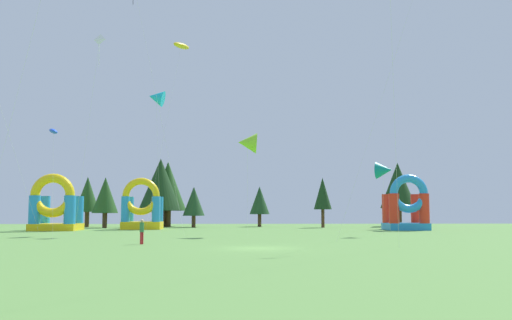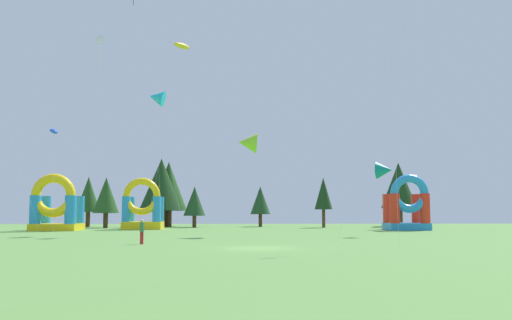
# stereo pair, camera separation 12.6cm
# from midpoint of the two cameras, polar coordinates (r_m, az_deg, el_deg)

# --- Properties ---
(ground_plane) EXTENTS (120.00, 120.00, 0.00)m
(ground_plane) POSITION_cam_midpoint_polar(r_m,az_deg,el_deg) (37.38, 0.27, -8.90)
(ground_plane) COLOR #5B8C42
(kite_lime_delta) EXTENTS (2.01, 3.59, 10.10)m
(kite_lime_delta) POSITION_cam_midpoint_polar(r_m,az_deg,el_deg) (55.49, -0.93, 1.74)
(kite_lime_delta) COLOR #8CD826
(kite_lime_delta) RESTS_ON ground_plane
(kite_cyan_delta) EXTENTS (1.96, 4.09, 15.02)m
(kite_cyan_delta) POSITION_cam_midpoint_polar(r_m,az_deg,el_deg) (59.60, -10.10, 6.22)
(kite_cyan_delta) COLOR #19B7CC
(kite_cyan_delta) RESTS_ON ground_plane
(kite_yellow_parafoil) EXTENTS (4.04, 8.01, 22.01)m
(kite_yellow_parafoil) POSITION_cam_midpoint_polar(r_m,az_deg,el_deg) (67.65, -7.60, 11.32)
(kite_yellow_parafoil) COLOR yellow
(kite_yellow_parafoil) RESTS_ON ground_plane
(kite_blue_parafoil) EXTENTS (1.52, 2.58, 9.77)m
(kite_blue_parafoil) POSITION_cam_midpoint_polar(r_m,az_deg,el_deg) (52.45, -19.82, 2.74)
(kite_blue_parafoil) COLOR blue
(kite_blue_parafoil) RESTS_ON ground_plane
(kite_teal_delta) EXTENTS (2.08, 2.35, 7.11)m
(kite_teal_delta) POSITION_cam_midpoint_polar(r_m,az_deg,el_deg) (55.58, 12.72, -1.00)
(kite_teal_delta) COLOR #0C7F7A
(kite_teal_delta) RESTS_ON ground_plane
(kite_white_diamond) EXTENTS (3.56, 5.26, 17.87)m
(kite_white_diamond) POSITION_cam_midpoint_polar(r_m,az_deg,el_deg) (52.75, -15.64, 11.27)
(kite_white_diamond) COLOR white
(kite_white_diamond) RESTS_ON ground_plane
(person_left_edge) EXTENTS (0.44, 0.44, 1.82)m
(person_left_edge) POSITION_cam_midpoint_polar(r_m,az_deg,el_deg) (42.45, -11.52, -6.87)
(person_left_edge) COLOR #B21E26
(person_left_edge) RESTS_ON ground_plane
(inflatable_red_slide) EXTENTS (4.86, 3.79, 6.44)m
(inflatable_red_slide) POSITION_cam_midpoint_polar(r_m,az_deg,el_deg) (72.82, -11.48, -4.99)
(inflatable_red_slide) COLOR yellow
(inflatable_red_slide) RESTS_ON ground_plane
(inflatable_yellow_castle) EXTENTS (5.42, 4.79, 6.71)m
(inflatable_yellow_castle) POSITION_cam_midpoint_polar(r_m,az_deg,el_deg) (71.48, -19.65, -4.70)
(inflatable_yellow_castle) COLOR yellow
(inflatable_yellow_castle) RESTS_ON ground_plane
(inflatable_orange_dome) EXTENTS (4.87, 4.40, 6.71)m
(inflatable_orange_dome) POSITION_cam_midpoint_polar(r_m,az_deg,el_deg) (71.21, 14.89, -4.77)
(inflatable_orange_dome) COLOR #268CD8
(inflatable_orange_dome) RESTS_ON ground_plane
(tree_row_2) EXTENTS (3.40, 3.40, 7.15)m
(tree_row_2) POSITION_cam_midpoint_polar(r_m,az_deg,el_deg) (84.21, -16.66, -3.36)
(tree_row_2) COLOR #4C331E
(tree_row_2) RESTS_ON ground_plane
(tree_row_3) EXTENTS (3.53, 3.53, 6.87)m
(tree_row_3) POSITION_cam_midpoint_polar(r_m,az_deg,el_deg) (79.74, -15.00, -3.47)
(tree_row_3) COLOR #4C331E
(tree_row_3) RESTS_ON ground_plane
(tree_row_4) EXTENTS (6.20, 6.20, 9.77)m
(tree_row_4) POSITION_cam_midpoint_polar(r_m,az_deg,el_deg) (82.12, -9.65, -2.47)
(tree_row_4) COLOR #4C331E
(tree_row_4) RESTS_ON ground_plane
(tree_row_5) EXTENTS (5.44, 5.44, 9.39)m
(tree_row_5) POSITION_cam_midpoint_polar(r_m,az_deg,el_deg) (83.07, -8.92, -2.66)
(tree_row_5) COLOR #4C331E
(tree_row_5) RESTS_ON ground_plane
(tree_row_6) EXTENTS (3.04, 3.04, 5.67)m
(tree_row_6) POSITION_cam_midpoint_polar(r_m,az_deg,el_deg) (79.50, -6.34, -4.17)
(tree_row_6) COLOR #4C331E
(tree_row_6) RESTS_ON ground_plane
(tree_row_7) EXTENTS (2.90, 2.90, 5.82)m
(tree_row_7) POSITION_cam_midpoint_polar(r_m,az_deg,el_deg) (82.19, 0.32, -4.11)
(tree_row_7) COLOR #4C331E
(tree_row_7) RESTS_ON ground_plane
(tree_row_8) EXTENTS (2.47, 2.47, 6.88)m
(tree_row_8) POSITION_cam_midpoint_polar(r_m,az_deg,el_deg) (78.59, 6.69, -3.41)
(tree_row_8) COLOR #4C331E
(tree_row_8) RESTS_ON ground_plane
(tree_row_9) EXTENTS (5.19, 5.19, 9.35)m
(tree_row_9) POSITION_cam_midpoint_polar(r_m,az_deg,el_deg) (85.67, 14.07, -2.53)
(tree_row_9) COLOR #4C331E
(tree_row_9) RESTS_ON ground_plane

